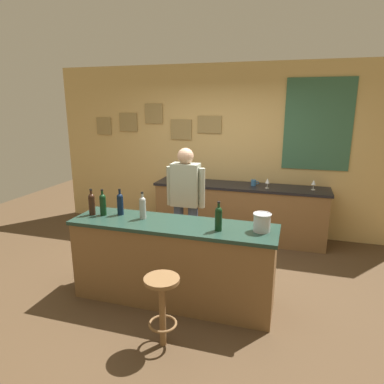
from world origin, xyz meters
TOP-DOWN VIEW (x-y plane):
  - ground_plane at (0.00, 0.00)m, footprint 10.00×10.00m
  - back_wall at (0.03, 2.03)m, footprint 6.00×0.09m
  - bar_counter at (0.00, -0.40)m, footprint 2.24×0.60m
  - side_counter at (0.40, 1.65)m, footprint 2.76×0.56m
  - bartender at (-0.13, 0.45)m, footprint 0.52×0.21m
  - bar_stool at (0.17, -1.14)m, footprint 0.32×0.32m
  - wine_bottle_a at (-0.98, -0.40)m, footprint 0.07×0.07m
  - wine_bottle_b at (-0.85, -0.38)m, footprint 0.07×0.07m
  - wine_bottle_c at (-0.67, -0.31)m, footprint 0.07×0.07m
  - wine_bottle_d at (-0.36, -0.36)m, footprint 0.07×0.07m
  - wine_bottle_e at (0.52, -0.48)m, footprint 0.07×0.07m
  - ice_bucket at (0.94, -0.37)m, footprint 0.19×0.19m
  - wine_glass_a at (-0.44, 1.63)m, footprint 0.07×0.07m
  - wine_glass_b at (0.83, 1.57)m, footprint 0.07×0.07m
  - wine_glass_c at (1.51, 1.66)m, footprint 0.07×0.07m
  - coffee_mug at (0.61, 1.68)m, footprint 0.13×0.08m

SIDE VIEW (x-z plane):
  - ground_plane at x=0.00m, z-range 0.00..0.00m
  - side_counter at x=0.40m, z-range 0.00..0.90m
  - bar_stool at x=0.17m, z-range 0.12..0.80m
  - bar_counter at x=0.00m, z-range 0.00..0.92m
  - bartender at x=-0.13m, z-range 0.13..1.75m
  - coffee_mug at x=0.61m, z-range 0.90..1.00m
  - wine_glass_a at x=-0.44m, z-range 0.93..1.09m
  - wine_glass_b at x=0.83m, z-range 0.93..1.09m
  - wine_glass_c at x=1.51m, z-range 0.93..1.09m
  - ice_bucket at x=0.94m, z-range 0.92..1.11m
  - wine_bottle_a at x=-0.98m, z-range 0.90..1.21m
  - wine_bottle_b at x=-0.85m, z-range 0.90..1.21m
  - wine_bottle_c at x=-0.67m, z-range 0.90..1.21m
  - wine_bottle_d at x=-0.36m, z-range 0.90..1.21m
  - wine_bottle_e at x=0.52m, z-range 0.90..1.21m
  - back_wall at x=0.03m, z-range 0.02..2.82m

